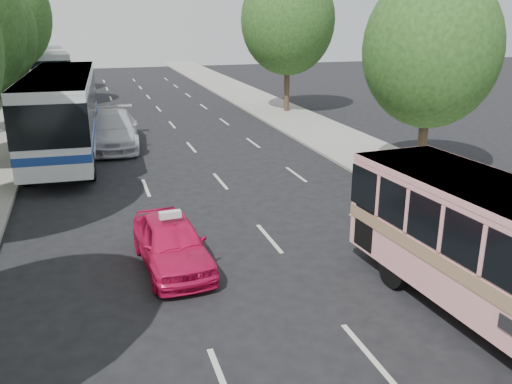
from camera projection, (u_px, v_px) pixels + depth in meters
name	position (u px, v px, depth m)	size (l,w,h in m)	color
ground	(284.00, 311.00, 11.99)	(120.00, 120.00, 0.00)	black
sidewalk_right	(302.00, 123.00, 32.52)	(4.00, 90.00, 0.12)	#9E998E
tree_left_e	(1.00, 11.00, 34.72)	(6.30, 6.30, 9.82)	#38281E
tree_left_f	(12.00, 18.00, 42.05)	(5.88, 5.88, 9.16)	#38281E
tree_right_near	(435.00, 44.00, 20.06)	(5.10, 5.10, 7.95)	#38281E
tree_right_far	(289.00, 16.00, 34.36)	(6.00, 6.00, 9.35)	#38281E
pink_taxi	(172.00, 242.00, 13.93)	(1.59, 3.96, 1.35)	#D7124C
white_pickup	(113.00, 130.00, 26.57)	(2.41, 5.94, 1.72)	silver
tour_coach_front	(62.00, 107.00, 24.48)	(3.27, 12.70, 3.77)	white
tour_coach_rear	(49.00, 69.00, 42.63)	(3.57, 12.28, 3.63)	silver
taxi_roof_sign	(170.00, 215.00, 13.69)	(0.55, 0.18, 0.18)	silver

